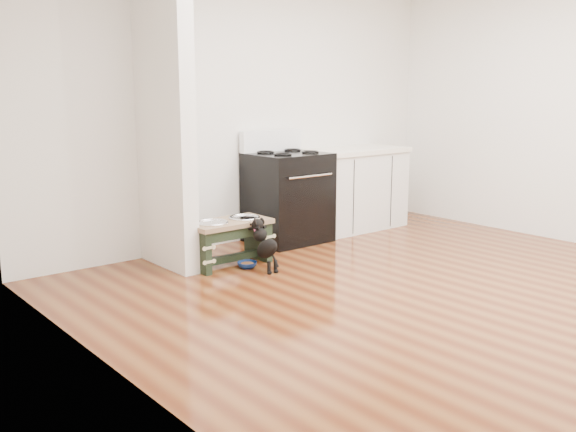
# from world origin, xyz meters

# --- Properties ---
(ground) EXTENTS (5.00, 5.00, 0.00)m
(ground) POSITION_xyz_m (0.00, 0.00, 0.00)
(ground) COLOR #4C1F0D
(ground) RESTS_ON ground
(room_shell) EXTENTS (5.00, 5.00, 5.00)m
(room_shell) POSITION_xyz_m (0.00, 0.00, 1.62)
(room_shell) COLOR silver
(room_shell) RESTS_ON ground
(partition_wall) EXTENTS (0.15, 0.80, 2.70)m
(partition_wall) POSITION_xyz_m (-1.18, 2.10, 1.35)
(partition_wall) COLOR silver
(partition_wall) RESTS_ON ground
(oven_range) EXTENTS (0.76, 0.69, 1.14)m
(oven_range) POSITION_xyz_m (0.25, 2.16, 0.48)
(oven_range) COLOR black
(oven_range) RESTS_ON ground
(cabinet_run) EXTENTS (1.24, 0.64, 0.91)m
(cabinet_run) POSITION_xyz_m (1.23, 2.18, 0.45)
(cabinet_run) COLOR silver
(cabinet_run) RESTS_ON ground
(dog_feeder) EXTENTS (0.75, 0.40, 0.43)m
(dog_feeder) POSITION_xyz_m (-0.75, 1.77, 0.29)
(dog_feeder) COLOR black
(dog_feeder) RESTS_ON ground
(puppy) EXTENTS (0.13, 0.38, 0.45)m
(puppy) POSITION_xyz_m (-0.61, 1.43, 0.25)
(puppy) COLOR black
(puppy) RESTS_ON ground
(floor_bowl) EXTENTS (0.19, 0.19, 0.05)m
(floor_bowl) POSITION_xyz_m (-0.68, 1.60, 0.03)
(floor_bowl) COLOR #0B2052
(floor_bowl) RESTS_ON ground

